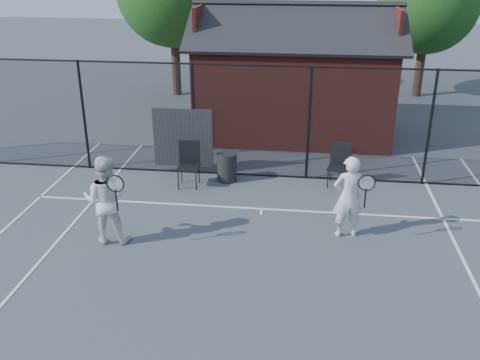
# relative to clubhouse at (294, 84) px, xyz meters

# --- Properties ---
(ground) EXTENTS (80.00, 80.00, 0.00)m
(ground) POSITION_rel_clubhouse_xyz_m (-0.50, -9.00, -1.61)
(ground) COLOR #4B5156
(ground) RESTS_ON ground
(court_lines) EXTENTS (11.02, 18.00, 0.01)m
(court_lines) POSITION_rel_clubhouse_xyz_m (-0.50, -10.32, -1.60)
(court_lines) COLOR white
(court_lines) RESTS_ON ground
(fence) EXTENTS (22.04, 3.00, 3.00)m
(fence) POSITION_rel_clubhouse_xyz_m (-0.80, -4.00, -0.16)
(fence) COLOR black
(fence) RESTS_ON ground
(clubhouse) EXTENTS (6.50, 4.36, 4.19)m
(clubhouse) POSITION_rel_clubhouse_xyz_m (0.00, 0.00, 0.00)
(clubhouse) COLOR maroon
(clubhouse) RESTS_ON ground
(tree_right) EXTENTS (3.97, 3.97, 5.70)m
(tree_right) POSITION_rel_clubhouse_xyz_m (5.00, 5.50, 2.10)
(tree_right) COLOR #2F2013
(tree_right) RESTS_ON ground
(player_front) EXTENTS (0.84, 0.66, 1.79)m
(player_front) POSITION_rel_clubhouse_xyz_m (1.36, -7.03, -0.71)
(player_front) COLOR silver
(player_front) RESTS_ON ground
(player_back) EXTENTS (1.04, 0.78, 1.88)m
(player_back) POSITION_rel_clubhouse_xyz_m (-3.54, -7.85, -0.67)
(player_back) COLOR silver
(player_back) RESTS_ON ground
(chair_left) EXTENTS (0.57, 0.59, 1.13)m
(chair_left) POSITION_rel_clubhouse_xyz_m (-2.48, -4.90, -1.04)
(chair_left) COLOR black
(chair_left) RESTS_ON ground
(chair_right) EXTENTS (0.63, 0.65, 1.09)m
(chair_right) POSITION_rel_clubhouse_xyz_m (1.31, -4.40, -1.06)
(chair_right) COLOR black
(chair_right) RESTS_ON ground
(waste_bin) EXTENTS (0.58, 0.58, 0.76)m
(waste_bin) POSITION_rel_clubhouse_xyz_m (-1.57, -4.40, -1.23)
(waste_bin) COLOR #252525
(waste_bin) RESTS_ON ground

